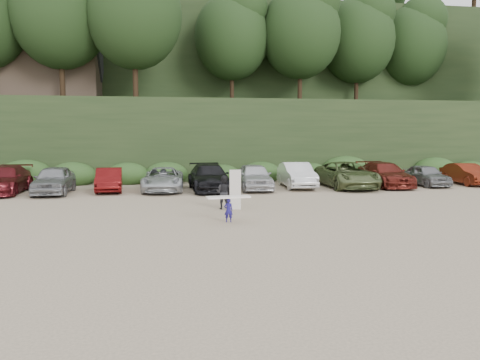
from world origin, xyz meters
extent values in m
plane|color=tan|center=(0.00, 0.00, 0.00)|extent=(120.00, 120.00, 0.00)
cube|color=black|center=(0.00, 22.00, 3.00)|extent=(80.00, 14.00, 6.00)
cube|color=black|center=(0.00, 40.00, 8.00)|extent=(90.00, 30.00, 16.00)
ellipsoid|color=black|center=(0.00, 22.00, 11.00)|extent=(66.00, 12.00, 10.00)
cube|color=#2B491E|center=(-0.55, 14.50, 0.60)|extent=(46.20, 2.00, 1.20)
cube|color=brown|center=(-12.00, 24.00, 8.00)|extent=(8.00, 6.00, 4.00)
imported|color=maroon|center=(-11.88, 10.26, 0.79)|extent=(2.27, 5.48, 1.59)
imported|color=gray|center=(-9.02, 9.70, 0.81)|extent=(1.95, 4.77, 1.62)
imported|color=#5A0D0E|center=(-6.01, 10.31, 0.70)|extent=(1.79, 4.36, 1.40)
imported|color=#AEB1B5|center=(-2.83, 9.96, 0.71)|extent=(2.65, 5.25, 1.42)
imported|color=black|center=(-0.06, 9.72, 0.80)|extent=(2.43, 5.59, 1.60)
imported|color=silver|center=(2.73, 9.76, 0.81)|extent=(2.11, 4.83, 1.62)
imported|color=silver|center=(5.62, 10.39, 0.81)|extent=(1.96, 4.97, 1.61)
imported|color=#58663B|center=(8.74, 9.77, 0.82)|extent=(2.77, 5.95, 1.65)
imported|color=maroon|center=(11.48, 10.01, 0.79)|extent=(2.27, 5.45, 1.57)
imported|color=slate|center=(14.38, 9.97, 0.71)|extent=(1.68, 4.15, 1.41)
imported|color=#601D0E|center=(17.51, 10.24, 0.71)|extent=(1.71, 4.40, 1.43)
imported|color=navy|center=(-0.33, -0.50, 0.47)|extent=(0.35, 0.24, 0.94)
cube|color=white|center=(-0.33, -0.50, 0.99)|extent=(1.75, 0.64, 0.07)
imported|color=black|center=(-0.10, 2.65, 0.78)|extent=(0.95, 0.88, 1.56)
cube|color=silver|center=(0.39, 2.38, 0.92)|extent=(0.55, 0.34, 1.84)
camera|label=1|loc=(-2.86, -18.43, 3.48)|focal=35.00mm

